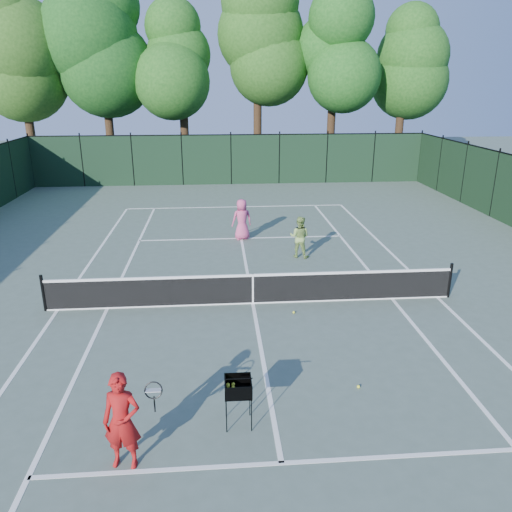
{
  "coord_description": "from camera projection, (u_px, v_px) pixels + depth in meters",
  "views": [
    {
      "loc": [
        -0.97,
        -13.07,
        6.01
      ],
      "look_at": [
        0.17,
        1.0,
        1.1
      ],
      "focal_mm": 35.0,
      "sensor_mm": 36.0,
      "label": 1
    }
  ],
  "objects": [
    {
      "name": "player_green",
      "position": [
        299.0,
        237.0,
        17.97
      ],
      "size": [
        0.9,
        0.82,
        1.51
      ],
      "rotation": [
        0.0,
        0.0,
        2.74
      ],
      "color": "#88AB55",
      "rests_on": "ground"
    },
    {
      "name": "tree_3",
      "position": [
        258.0,
        34.0,
        32.54
      ],
      "size": [
        7.0,
        7.0,
        14.45
      ],
      "color": "black",
      "rests_on": "ground"
    },
    {
      "name": "tree_5",
      "position": [
        406.0,
        56.0,
        33.54
      ],
      "size": [
        5.8,
        5.8,
        12.23
      ],
      "color": "black",
      "rests_on": "ground"
    },
    {
      "name": "ball_hopper",
      "position": [
        238.0,
        387.0,
        9.04
      ],
      "size": [
        0.5,
        0.5,
        0.94
      ],
      "rotation": [
        0.0,
        0.0,
        -0.02
      ],
      "color": "black",
      "rests_on": "ground"
    },
    {
      "name": "tree_1",
      "position": [
        101.0,
        38.0,
        31.6
      ],
      "size": [
        6.8,
        6.8,
        13.98
      ],
      "color": "black",
      "rests_on": "ground"
    },
    {
      "name": "service_line_far",
      "position": [
        241.0,
        238.0,
        20.38
      ],
      "size": [
        8.23,
        0.1,
        0.01
      ],
      "primitive_type": "cube",
      "color": "white",
      "rests_on": "ground"
    },
    {
      "name": "tree_2",
      "position": [
        181.0,
        55.0,
        32.11
      ],
      "size": [
        6.0,
        6.0,
        12.4
      ],
      "color": "black",
      "rests_on": "ground"
    },
    {
      "name": "baseline_far",
      "position": [
        236.0,
        207.0,
        25.54
      ],
      "size": [
        10.97,
        0.1,
        0.01
      ],
      "primitive_type": "cube",
      "color": "white",
      "rests_on": "ground"
    },
    {
      "name": "ground",
      "position": [
        253.0,
        304.0,
        14.35
      ],
      "size": [
        90.0,
        90.0,
        0.0
      ],
      "primitive_type": "plane",
      "color": "#4E5F52",
      "rests_on": "ground"
    },
    {
      "name": "sideline_singles_right",
      "position": [
        392.0,
        299.0,
        14.67
      ],
      "size": [
        0.1,
        23.77,
        0.01
      ],
      "primitive_type": "cube",
      "color": "white",
      "rests_on": "ground"
    },
    {
      "name": "loose_ball_near_cart",
      "position": [
        358.0,
        387.0,
        10.37
      ],
      "size": [
        0.07,
        0.07,
        0.07
      ],
      "primitive_type": "sphere",
      "color": "#EBF431",
      "rests_on": "ground"
    },
    {
      "name": "loose_ball_midcourt",
      "position": [
        294.0,
        312.0,
        13.73
      ],
      "size": [
        0.07,
        0.07,
        0.07
      ],
      "primitive_type": "sphere",
      "color": "yellow",
      "rests_on": "ground"
    },
    {
      "name": "service_line_near",
      "position": [
        281.0,
        463.0,
        8.33
      ],
      "size": [
        8.23,
        0.1,
        0.01
      ],
      "primitive_type": "cube",
      "color": "white",
      "rests_on": "ground"
    },
    {
      "name": "tree_0",
      "position": [
        18.0,
        46.0,
        30.92
      ],
      "size": [
        6.4,
        6.4,
        13.14
      ],
      "color": "black",
      "rests_on": "ground"
    },
    {
      "name": "player_pink",
      "position": [
        242.0,
        219.0,
        20.02
      ],
      "size": [
        0.91,
        0.7,
        1.65
      ],
      "rotation": [
        0.0,
        0.0,
        3.38
      ],
      "color": "#C74678",
      "rests_on": "ground"
    },
    {
      "name": "center_service_line",
      "position": [
        253.0,
        303.0,
        14.35
      ],
      "size": [
        0.1,
        12.8,
        0.01
      ],
      "primitive_type": "cube",
      "color": "white",
      "rests_on": "ground"
    },
    {
      "name": "tree_4",
      "position": [
        335.0,
        48.0,
        32.55
      ],
      "size": [
        6.2,
        6.2,
        12.97
      ],
      "color": "black",
      "rests_on": "ground"
    },
    {
      "name": "sideline_doubles_left",
      "position": [
        58.0,
        310.0,
        13.94
      ],
      "size": [
        0.1,
        23.77,
        0.01
      ],
      "primitive_type": "cube",
      "color": "white",
      "rests_on": "ground"
    },
    {
      "name": "fence_far",
      "position": [
        231.0,
        160.0,
        30.81
      ],
      "size": [
        24.0,
        0.05,
        3.0
      ],
      "primitive_type": "cube",
      "color": "black",
      "rests_on": "ground"
    },
    {
      "name": "coach",
      "position": [
        122.0,
        421.0,
        8.03
      ],
      "size": [
        0.98,
        0.58,
        1.71
      ],
      "rotation": [
        0.0,
        0.0,
        -0.14
      ],
      "color": "#A11213",
      "rests_on": "ground"
    },
    {
      "name": "sideline_doubles_right",
      "position": [
        437.0,
        297.0,
        14.77
      ],
      "size": [
        0.1,
        23.77,
        0.01
      ],
      "primitive_type": "cube",
      "color": "white",
      "rests_on": "ground"
    },
    {
      "name": "tennis_net",
      "position": [
        253.0,
        288.0,
        14.2
      ],
      "size": [
        11.69,
        0.09,
        1.06
      ],
      "color": "black",
      "rests_on": "ground"
    },
    {
      "name": "sideline_singles_left",
      "position": [
        107.0,
        308.0,
        14.04
      ],
      "size": [
        0.1,
        23.77,
        0.01
      ],
      "primitive_type": "cube",
      "color": "white",
      "rests_on": "ground"
    }
  ]
}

